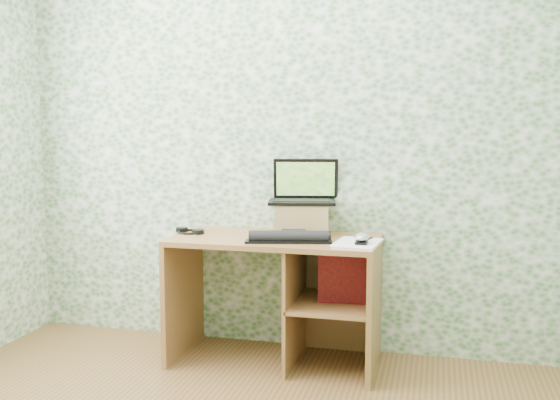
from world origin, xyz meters
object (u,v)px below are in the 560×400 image
(riser, at_px, (302,219))
(laptop, at_px, (303,192))
(keyboard, at_px, (291,237))
(notepad, at_px, (357,244))
(desk, at_px, (289,282))

(riser, xyz_separation_m, laptop, (0.00, 0.04, 0.16))
(riser, distance_m, laptop, 0.16)
(riser, height_order, keyboard, riser)
(laptop, relative_size, notepad, 1.33)
(laptop, bearing_deg, notepad, -51.42)
(riser, xyz_separation_m, keyboard, (-0.01, -0.22, -0.07))
(riser, bearing_deg, desk, -113.39)
(laptop, bearing_deg, desk, -119.09)
(keyboard, xyz_separation_m, notepad, (0.38, -0.04, -0.02))
(desk, height_order, riser, riser)
(keyboard, bearing_deg, notepad, -18.92)
(desk, relative_size, notepad, 3.62)
(desk, height_order, keyboard, keyboard)
(riser, height_order, notepad, riser)
(desk, height_order, laptop, laptop)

